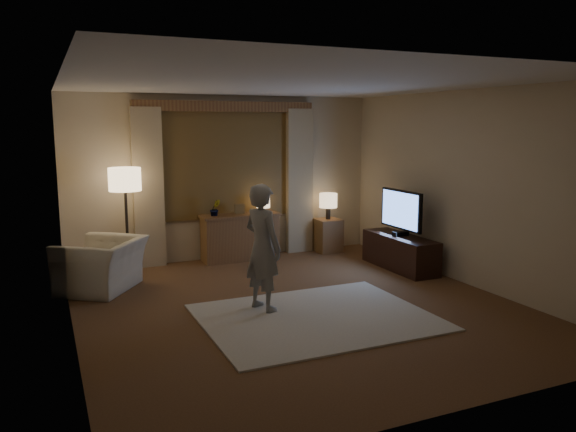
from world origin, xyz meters
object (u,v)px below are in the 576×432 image
armchair (102,265)px  tv_stand (400,252)px  sideboard (240,238)px  person (263,247)px  side_table (328,235)px

armchair → tv_stand: armchair is taller
sideboard → person: (-0.58, -2.48, 0.40)m
armchair → side_table: size_ratio=1.83×
side_table → person: person is taller
armchair → sideboard: bearing=145.7°
armchair → side_table: bearing=136.4°
person → tv_stand: bearing=-89.2°
sideboard → side_table: sideboard is taller
sideboard → person: person is taller
side_table → tv_stand: bearing=-72.6°
tv_stand → sideboard: bearing=143.3°
side_table → armchair: bearing=-167.7°
person → side_table: bearing=-61.2°
tv_stand → armchair: bearing=171.4°
sideboard → side_table: bearing=-1.8°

